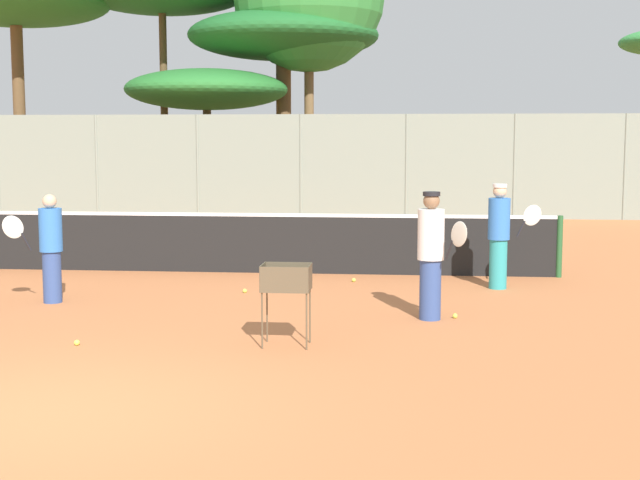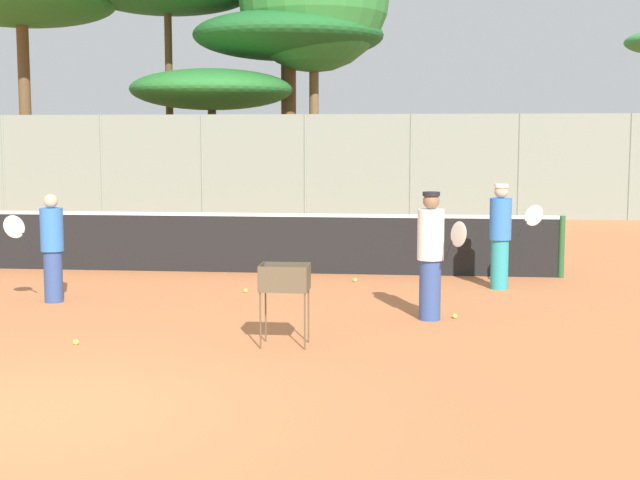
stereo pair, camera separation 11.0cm
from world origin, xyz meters
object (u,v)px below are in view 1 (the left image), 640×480
object	(u,v)px
tennis_net	(227,241)
player_red_cap	(431,254)
ball_cart	(286,284)
player_white_outfit	(499,234)
player_yellow_shirt	(50,247)
parked_car	(443,188)

from	to	relation	value
tennis_net	player_red_cap	bearing A→B (deg)	-47.47
ball_cart	player_white_outfit	bearing A→B (deg)	56.22
player_white_outfit	player_red_cap	xyz separation A→B (m)	(-1.15, -2.57, 0.01)
player_red_cap	ball_cart	bearing A→B (deg)	-85.11
player_red_cap	player_yellow_shirt	bearing A→B (deg)	-137.05
player_yellow_shirt	parked_car	bearing A→B (deg)	-138.43
player_yellow_shirt	ball_cart	distance (m)	4.47
tennis_net	player_yellow_shirt	size ratio (longest dim) A/B	7.40
tennis_net	player_white_outfit	xyz separation A→B (m)	(4.67, -1.27, 0.31)
tennis_net	ball_cart	size ratio (longest dim) A/B	12.33
tennis_net	parked_car	distance (m)	16.05
player_red_cap	parked_car	bearing A→B (deg)	137.48
tennis_net	player_white_outfit	world-z (taller)	player_white_outfit
ball_cart	parked_car	size ratio (longest dim) A/B	0.23
player_white_outfit	player_red_cap	world-z (taller)	player_red_cap
player_red_cap	parked_car	world-z (taller)	player_red_cap
player_red_cap	player_white_outfit	bearing A→B (deg)	116.24
ball_cart	player_yellow_shirt	bearing A→B (deg)	147.87
ball_cart	parked_car	distance (m)	21.10
tennis_net	player_yellow_shirt	world-z (taller)	player_yellow_shirt
tennis_net	player_red_cap	world-z (taller)	player_red_cap
player_red_cap	ball_cart	distance (m)	2.39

